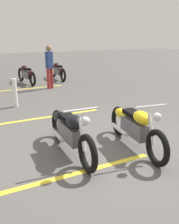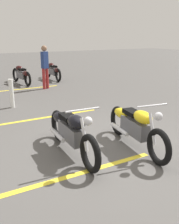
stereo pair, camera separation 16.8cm
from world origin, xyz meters
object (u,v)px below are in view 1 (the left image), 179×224
at_px(motorcycle_row_far_left, 58,71).
at_px(bystander_near_row, 49,65).
at_px(motorcycle_dark_foreground, 70,130).
at_px(bollard_post, 15,93).
at_px(motorcycle_bright_foreground, 134,126).
at_px(motorcycle_row_left, 27,74).

xyz_separation_m(motorcycle_row_far_left, bystander_near_row, (-1.99, 1.18, 0.56)).
height_order(motorcycle_dark_foreground, bystander_near_row, bystander_near_row).
bearing_deg(motorcycle_dark_foreground, bollard_post, -174.25).
xyz_separation_m(motorcycle_bright_foreground, bystander_near_row, (6.60, -0.61, 0.55)).
bearing_deg(motorcycle_row_far_left, motorcycle_row_left, 104.85).
height_order(motorcycle_bright_foreground, motorcycle_row_far_left, motorcycle_bright_foreground).
height_order(motorcycle_bright_foreground, bystander_near_row, bystander_near_row).
xyz_separation_m(motorcycle_bright_foreground, bollard_post, (4.31, 1.41, -0.01)).
distance_m(motorcycle_bright_foreground, motorcycle_dark_foreground, 1.32).
bearing_deg(motorcycle_dark_foreground, motorcycle_bright_foreground, 76.17).
distance_m(motorcycle_row_left, bystander_near_row, 1.81).
distance_m(motorcycle_dark_foreground, motorcycle_row_far_left, 8.75).
relative_size(motorcycle_dark_foreground, bollard_post, 2.45).
bearing_deg(motorcycle_dark_foreground, motorcycle_row_left, 174.12).
bearing_deg(motorcycle_row_far_left, motorcycle_dark_foreground, 162.65).
relative_size(motorcycle_bright_foreground, motorcycle_dark_foreground, 0.99).
height_order(motorcycle_row_far_left, bollard_post, bollard_post).
xyz_separation_m(bystander_near_row, bollard_post, (-2.30, 2.01, -0.56)).
xyz_separation_m(motorcycle_bright_foreground, motorcycle_row_far_left, (8.60, -1.79, -0.01)).
bearing_deg(motorcycle_row_far_left, bystander_near_row, 152.38).
bearing_deg(motorcycle_bright_foreground, bollard_post, -152.67).
bearing_deg(bystander_near_row, motorcycle_bright_foreground, 156.10).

